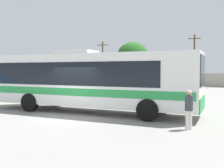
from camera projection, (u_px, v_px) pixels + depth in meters
ground_plane at (135, 98)px, 22.07m from camera, size 300.00×300.00×0.00m
perimeter_wall at (176, 79)px, 37.99m from camera, size 80.00×0.30×1.91m
coach_bus_white_green at (88, 79)px, 14.59m from camera, size 11.95×2.86×3.47m
attendant_by_bus_door at (189, 107)px, 10.28m from camera, size 0.45×0.45×1.58m
parked_car_leftmost_silver at (97, 81)px, 37.98m from camera, size 4.52×2.29×1.48m
parked_car_second_red at (133, 81)px, 35.65m from camera, size 4.66×2.24×1.49m
parked_car_third_black at (179, 82)px, 33.56m from camera, size 4.01×2.00×1.54m
utility_pole_near at (103, 62)px, 44.83m from camera, size 1.76×0.63×7.23m
utility_pole_far at (194, 59)px, 39.30m from camera, size 1.80×0.24×7.69m
roadside_tree_left at (80, 59)px, 47.73m from camera, size 4.09×4.09×6.06m
roadside_tree_midleft at (133, 55)px, 47.26m from camera, size 5.65×5.65×7.41m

